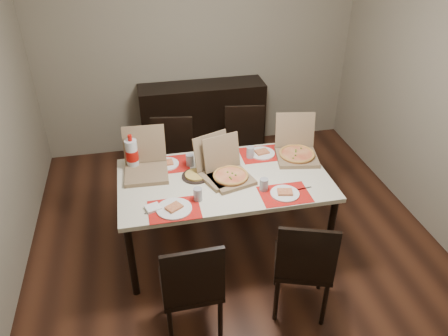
{
  "coord_description": "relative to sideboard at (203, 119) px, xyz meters",
  "views": [
    {
      "loc": [
        -0.75,
        -3.05,
        2.83
      ],
      "look_at": [
        -0.11,
        0.01,
        0.85
      ],
      "focal_mm": 35.0,
      "sensor_mm": 36.0,
      "label": 1
    }
  ],
  "objects": [
    {
      "name": "ground",
      "position": [
        0.0,
        -1.78,
        -0.46
      ],
      "size": [
        3.8,
        4.0,
        0.02
      ],
      "primitive_type": "cube",
      "color": "#412114",
      "rests_on": "ground"
    },
    {
      "name": "room_walls",
      "position": [
        0.0,
        -1.35,
        1.28
      ],
      "size": [
        3.84,
        4.02,
        2.62
      ],
      "color": "gray",
      "rests_on": "ground"
    },
    {
      "name": "sideboard",
      "position": [
        0.0,
        0.0,
        0.0
      ],
      "size": [
        1.5,
        0.4,
        0.9
      ],
      "primitive_type": "cube",
      "color": "black",
      "rests_on": "ground"
    },
    {
      "name": "dining_table",
      "position": [
        -0.11,
        -1.77,
        0.23
      ],
      "size": [
        1.8,
        1.0,
        0.75
      ],
      "color": "beige",
      "rests_on": "ground"
    },
    {
      "name": "chair_near_left",
      "position": [
        -0.53,
        -2.7,
        0.06
      ],
      "size": [
        0.43,
        0.43,
        0.93
      ],
      "color": "black",
      "rests_on": "ground"
    },
    {
      "name": "chair_near_right",
      "position": [
        0.31,
        -2.66,
        0.06
      ],
      "size": [
        0.53,
        0.53,
        0.93
      ],
      "color": "black",
      "rests_on": "ground"
    },
    {
      "name": "chair_far_left",
      "position": [
        -0.47,
        -0.98,
        0.06
      ],
      "size": [
        0.48,
        0.48,
        0.93
      ],
      "color": "black",
      "rests_on": "ground"
    },
    {
      "name": "chair_far_right",
      "position": [
        0.32,
        -0.87,
        0.06
      ],
      "size": [
        0.48,
        0.48,
        0.93
      ],
      "color": "black",
      "rests_on": "ground"
    },
    {
      "name": "setting_near_left",
      "position": [
        -0.55,
        -2.11,
        0.32
      ],
      "size": [
        0.47,
        0.3,
        0.11
      ],
      "color": "red",
      "rests_on": "dining_table"
    },
    {
      "name": "setting_near_right",
      "position": [
        0.28,
        -2.09,
        0.32
      ],
      "size": [
        0.45,
        0.3,
        0.11
      ],
      "color": "red",
      "rests_on": "dining_table"
    },
    {
      "name": "setting_far_left",
      "position": [
        -0.53,
        -1.47,
        0.32
      ],
      "size": [
        0.49,
        0.3,
        0.11
      ],
      "color": "red",
      "rests_on": "dining_table"
    },
    {
      "name": "setting_far_right",
      "position": [
        0.29,
        -1.46,
        0.32
      ],
      "size": [
        0.46,
        0.3,
        0.11
      ],
      "color": "red",
      "rests_on": "dining_table"
    },
    {
      "name": "napkin_loose",
      "position": [
        -0.02,
        -1.9,
        0.31
      ],
      "size": [
        0.16,
        0.16,
        0.02
      ],
      "primitive_type": "cube",
      "rotation": [
        0.0,
        0.0,
        0.63
      ],
      "color": "white",
      "rests_on": "dining_table"
    },
    {
      "name": "pizza_box_center",
      "position": [
        -0.07,
        -1.79,
        0.36
      ],
      "size": [
        0.42,
        0.45,
        0.34
      ],
      "color": "brown",
      "rests_on": "dining_table"
    },
    {
      "name": "pizza_box_right",
      "position": [
        0.62,
        -1.57,
        0.36
      ],
      "size": [
        0.43,
        0.46,
        0.37
      ],
      "color": "brown",
      "rests_on": "dining_table"
    },
    {
      "name": "pizza_box_left",
      "position": [
        -0.75,
        -1.54,
        0.36
      ],
      "size": [
        0.38,
        0.42,
        0.37
      ],
      "color": "brown",
      "rests_on": "dining_table"
    },
    {
      "name": "pizza_box_extra",
      "position": [
        -0.14,
        -1.73,
        0.36
      ],
      "size": [
        0.45,
        0.47,
        0.34
      ],
      "color": "brown",
      "rests_on": "dining_table"
    },
    {
      "name": "faina_plate",
      "position": [
        -0.34,
        -1.71,
        0.31
      ],
      "size": [
        0.24,
        0.24,
        0.03
      ],
      "color": "black",
      "rests_on": "dining_table"
    },
    {
      "name": "dip_bowl",
      "position": [
        -0.01,
        -1.58,
        0.31
      ],
      "size": [
        0.13,
        0.13,
        0.03
      ],
      "primitive_type": "imported",
      "rotation": [
        0.0,
        0.0,
        -0.24
      ],
      "color": "white",
      "rests_on": "dining_table"
    },
    {
      "name": "soda_bottle",
      "position": [
        -0.86,
        -1.45,
        0.44
      ],
      "size": [
        0.11,
        0.11,
        0.33
      ],
      "color": "silver",
      "rests_on": "dining_table"
    }
  ]
}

